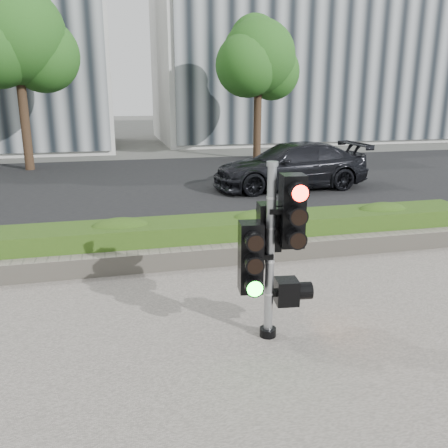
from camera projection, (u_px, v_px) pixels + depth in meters
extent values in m
plane|color=#51514C|center=(214.00, 314.00, 6.79)|extent=(120.00, 120.00, 0.00)
cube|color=#9E9389|center=(271.00, 429.00, 4.45)|extent=(16.00, 11.00, 0.03)
cube|color=black|center=(151.00, 185.00, 16.16)|extent=(60.00, 13.00, 0.02)
cube|color=gray|center=(181.00, 244.00, 9.73)|extent=(60.00, 0.25, 0.12)
cube|color=gray|center=(191.00, 258.00, 8.52)|extent=(12.00, 0.32, 0.34)
cube|color=#548027|center=(185.00, 238.00, 9.08)|extent=(12.00, 1.00, 0.68)
cube|color=#B7B7B2|center=(295.00, 46.00, 31.08)|extent=(18.00, 10.00, 12.00)
cylinder|color=black|center=(25.00, 120.00, 18.81)|extent=(0.36, 0.36, 4.03)
sphere|color=#265016|center=(15.00, 34.00, 17.96)|extent=(3.74, 3.74, 3.74)
sphere|color=#265016|center=(43.00, 56.00, 18.69)|extent=(2.88, 2.88, 2.88)
sphere|color=#265016|center=(16.00, 13.00, 18.40)|extent=(2.59, 2.59, 2.59)
cylinder|color=black|center=(257.00, 121.00, 22.07)|extent=(0.36, 0.36, 3.58)
sphere|color=#265016|center=(259.00, 57.00, 21.31)|extent=(3.33, 3.33, 3.33)
sphere|color=#265016|center=(272.00, 72.00, 21.96)|extent=(2.56, 2.56, 2.56)
sphere|color=#265016|center=(247.00, 65.00, 20.91)|extent=(2.82, 2.82, 2.82)
sphere|color=#265016|center=(255.00, 40.00, 21.71)|extent=(2.30, 2.30, 2.30)
cylinder|color=black|center=(268.00, 332.00, 6.12)|extent=(0.22, 0.22, 0.11)
cylinder|color=gray|center=(270.00, 255.00, 5.83)|extent=(0.11, 0.11, 2.21)
cylinder|color=gray|center=(272.00, 164.00, 5.53)|extent=(0.14, 0.14, 0.05)
cube|color=#FF1107|center=(292.00, 211.00, 5.68)|extent=(0.31, 0.31, 0.88)
cube|color=#14E51E|center=(251.00, 257.00, 5.78)|extent=(0.31, 0.31, 0.88)
cube|color=black|center=(269.00, 227.00, 6.00)|extent=(0.31, 0.31, 0.60)
cube|color=orange|center=(287.00, 291.00, 6.03)|extent=(0.31, 0.31, 0.32)
imported|color=black|center=(290.00, 166.00, 15.40)|extent=(5.20, 2.37, 1.48)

